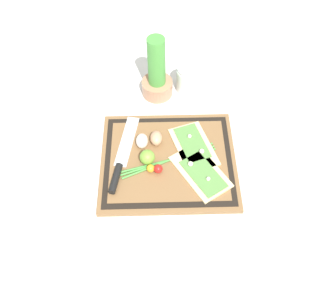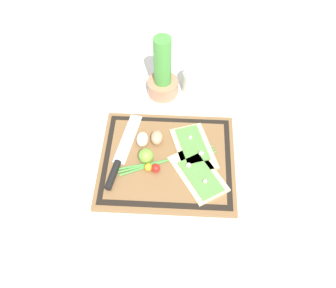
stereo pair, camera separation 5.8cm
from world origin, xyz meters
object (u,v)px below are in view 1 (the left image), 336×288
object	(u,v)px
knife	(120,165)
sauce_jar	(188,80)
pizza_slice_near	(201,172)
herb_pot	(157,76)
egg_pink	(142,141)
cherry_tomato_red	(158,169)
egg_brown	(156,138)
lime	(147,157)
cherry_tomato_yellow	(151,168)
pizza_slice_far	(193,146)

from	to	relation	value
knife	sauce_jar	size ratio (longest dim) A/B	2.92
sauce_jar	pizza_slice_near	bearing A→B (deg)	-87.07
pizza_slice_near	herb_pot	size ratio (longest dim) A/B	0.92
egg_pink	sauce_jar	size ratio (longest dim) A/B	0.52
knife	cherry_tomato_red	world-z (taller)	cherry_tomato_red
knife	egg_brown	bearing A→B (deg)	39.55
lime	egg_pink	bearing A→B (deg)	104.37
cherry_tomato_red	egg_brown	bearing A→B (deg)	92.52
cherry_tomato_yellow	egg_pink	bearing A→B (deg)	104.98
pizza_slice_far	herb_pot	bearing A→B (deg)	113.46
egg_brown	cherry_tomato_red	world-z (taller)	egg_brown
lime	cherry_tomato_yellow	bearing A→B (deg)	-73.83
pizza_slice_far	egg_brown	xyz separation A→B (m)	(-0.12, 0.02, 0.01)
pizza_slice_near	egg_brown	world-z (taller)	egg_brown
egg_pink	cherry_tomato_yellow	size ratio (longest dim) A/B	2.10
cherry_tomato_yellow	lime	bearing A→B (deg)	106.17
pizza_slice_near	lime	bearing A→B (deg)	163.97
egg_pink	egg_brown	bearing A→B (deg)	12.30
sauce_jar	knife	bearing A→B (deg)	-123.43
egg_brown	pizza_slice_far	bearing A→B (deg)	-11.20
knife	cherry_tomato_yellow	bearing A→B (deg)	-10.28
knife	pizza_slice_far	bearing A→B (deg)	16.80
knife	herb_pot	distance (m)	0.36
pizza_slice_far	egg_pink	distance (m)	0.17
pizza_slice_far	knife	xyz separation A→B (m)	(-0.23, -0.07, 0.00)
sauce_jar	egg_brown	bearing A→B (deg)	-114.55
egg_pink	pizza_slice_near	bearing A→B (deg)	-32.24
pizza_slice_near	cherry_tomato_yellow	distance (m)	0.16
lime	cherry_tomato_yellow	xyz separation A→B (m)	(0.01, -0.03, -0.01)
herb_pot	sauce_jar	xyz separation A→B (m)	(0.11, 0.02, -0.04)
cherry_tomato_yellow	herb_pot	world-z (taller)	herb_pot
lime	sauce_jar	distance (m)	0.36
egg_pink	sauce_jar	bearing A→B (deg)	58.57
egg_pink	cherry_tomato_red	distance (m)	0.12
egg_pink	sauce_jar	xyz separation A→B (m)	(0.16, 0.27, 0.01)
egg_brown	sauce_jar	world-z (taller)	sauce_jar
egg_brown	lime	world-z (taller)	lime
pizza_slice_near	herb_pot	bearing A→B (deg)	109.75
sauce_jar	herb_pot	bearing A→B (deg)	-171.60
knife	egg_pink	bearing A→B (deg)	50.84
egg_pink	cherry_tomato_yellow	xyz separation A→B (m)	(0.03, -0.10, -0.01)
cherry_tomato_red	herb_pot	size ratio (longest dim) A/B	0.12
knife	egg_brown	size ratio (longest dim) A/B	5.62
cherry_tomato_yellow	herb_pot	distance (m)	0.36
cherry_tomato_red	cherry_tomato_yellow	distance (m)	0.02
knife	egg_pink	distance (m)	0.11
pizza_slice_near	cherry_tomato_red	distance (m)	0.13
cherry_tomato_yellow	sauce_jar	size ratio (longest dim) A/B	0.25
pizza_slice_far	egg_pink	world-z (taller)	egg_pink
pizza_slice_near	herb_pot	xyz separation A→B (m)	(-0.13, 0.36, 0.06)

